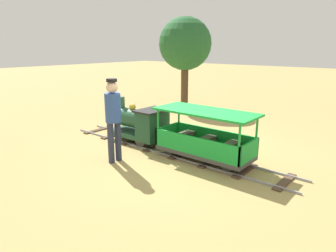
{
  "coord_description": "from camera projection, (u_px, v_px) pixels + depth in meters",
  "views": [
    {
      "loc": [
        -4.77,
        -3.58,
        2.19
      ],
      "look_at": [
        0.0,
        0.38,
        0.55
      ],
      "focal_mm": 32.19,
      "sensor_mm": 36.0,
      "label": 1
    }
  ],
  "objects": [
    {
      "name": "passenger_car",
      "position": [
        204.0,
        140.0,
        5.87
      ],
      "size": [
        0.85,
        2.0,
        0.97
      ],
      "color": "#3F3F3F",
      "rests_on": "ground_plane"
    },
    {
      "name": "track",
      "position": [
        169.0,
        150.0,
        6.53
      ],
      "size": [
        0.79,
        5.7,
        0.04
      ],
      "color": "gray",
      "rests_on": "ground_plane"
    },
    {
      "name": "ground_plane",
      "position": [
        182.0,
        154.0,
        6.32
      ],
      "size": [
        60.0,
        60.0,
        0.0
      ],
      "primitive_type": "plane",
      "color": "#A38C51"
    },
    {
      "name": "oak_tree_far",
      "position": [
        185.0,
        44.0,
        10.78
      ],
      "size": [
        1.88,
        1.88,
        3.23
      ],
      "color": "#4C3823",
      "rests_on": "ground_plane"
    },
    {
      "name": "locomotive",
      "position": [
        141.0,
        123.0,
        6.93
      ],
      "size": [
        0.75,
        1.44,
        0.99
      ],
      "color": "#1E472D",
      "rests_on": "ground_plane"
    },
    {
      "name": "conductor_person",
      "position": [
        113.0,
        114.0,
        5.69
      ],
      "size": [
        0.3,
        0.3,
        1.62
      ],
      "color": "#282D47",
      "rests_on": "ground_plane"
    }
  ]
}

